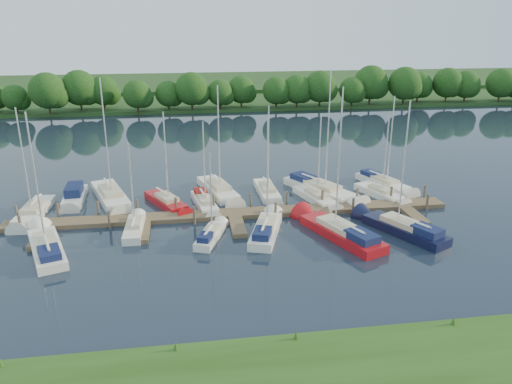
{
  "coord_description": "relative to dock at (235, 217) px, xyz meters",
  "views": [
    {
      "loc": [
        -4.24,
        -33.95,
        17.1
      ],
      "look_at": [
        2.03,
        8.0,
        2.2
      ],
      "focal_mm": 35.0,
      "sensor_mm": 36.0,
      "label": 1
    }
  ],
  "objects": [
    {
      "name": "ground",
      "position": [
        0.0,
        -7.31,
        -0.2
      ],
      "size": [
        260.0,
        260.0,
        0.0
      ],
      "primitive_type": "plane",
      "color": "#17212E",
      "rests_on": "ground"
    },
    {
      "name": "sailboat_n_0",
      "position": [
        -18.05,
        3.32,
        0.07
      ],
      "size": [
        2.32,
        8.14,
        10.32
      ],
      "rotation": [
        0.0,
        0.0,
        3.08
      ],
      "color": "white",
      "rests_on": "ground"
    },
    {
      "name": "sailboat_n_4",
      "position": [
        -2.49,
        3.46,
        0.12
      ],
      "size": [
        2.47,
        6.76,
        8.63
      ],
      "rotation": [
        0.0,
        0.0,
        3.3
      ],
      "color": "white",
      "rests_on": "ground"
    },
    {
      "name": "sailboat_n_10",
      "position": [
        16.8,
        6.7,
        0.11
      ],
      "size": [
        4.16,
        7.82,
        9.98
      ],
      "rotation": [
        0.0,
        0.0,
        3.51
      ],
      "color": "white",
      "rests_on": "ground"
    },
    {
      "name": "sailboat_s_5",
      "position": [
        13.51,
        -5.21,
        0.14
      ],
      "size": [
        5.52,
        8.64,
        11.5
      ],
      "rotation": [
        0.0,
        0.0,
        0.48
      ],
      "color": "black",
      "rests_on": "ground"
    },
    {
      "name": "distant_hill",
      "position": [
        0.0,
        92.69,
        0.5
      ],
      "size": [
        220.0,
        40.0,
        1.4
      ],
      "primitive_type": "cube",
      "color": "#2C4E22",
      "rests_on": "ground"
    },
    {
      "name": "sailboat_n_2",
      "position": [
        -11.52,
        6.52,
        0.08
      ],
      "size": [
        4.81,
        9.76,
        12.4
      ],
      "rotation": [
        0.0,
        0.0,
        3.46
      ],
      "color": "white",
      "rests_on": "ground"
    },
    {
      "name": "sailboat_n_9",
      "position": [
        15.16,
        3.59,
        0.07
      ],
      "size": [
        3.56,
        6.64,
        8.65
      ],
      "rotation": [
        0.0,
        0.0,
        3.52
      ],
      "color": "white",
      "rests_on": "ground"
    },
    {
      "name": "sailboat_n_6",
      "position": [
        3.99,
        5.8,
        0.07
      ],
      "size": [
        1.91,
        7.42,
        9.5
      ],
      "rotation": [
        0.0,
        0.0,
        3.17
      ],
      "color": "white",
      "rests_on": "ground"
    },
    {
      "name": "treeline",
      "position": [
        -0.29,
        54.79,
        3.99
      ],
      "size": [
        145.64,
        10.13,
        8.31
      ],
      "color": "#38281C",
      "rests_on": "ground"
    },
    {
      "name": "mooring_pilings",
      "position": [
        0.0,
        1.13,
        0.4
      ],
      "size": [
        38.24,
        2.84,
        2.0
      ],
      "color": "#473D33",
      "rests_on": "ground"
    },
    {
      "name": "sailboat_s_3",
      "position": [
        2.23,
        -3.76,
        0.13
      ],
      "size": [
        3.89,
        7.88,
        10.17
      ],
      "rotation": [
        0.0,
        0.0,
        -0.32
      ],
      "color": "white",
      "rests_on": "ground"
    },
    {
      "name": "sailboat_n_7",
      "position": [
        8.43,
        3.34,
        0.07
      ],
      "size": [
        3.24,
        7.07,
        9.02
      ],
      "rotation": [
        0.0,
        0.0,
        3.42
      ],
      "color": "white",
      "rests_on": "ground"
    },
    {
      "name": "sailboat_s_1",
      "position": [
        -8.64,
        -1.6,
        0.08
      ],
      "size": [
        1.58,
        6.09,
        8.02
      ],
      "rotation": [
        0.0,
        0.0,
        -0.03
      ],
      "color": "white",
      "rests_on": "ground"
    },
    {
      "name": "motorboat",
      "position": [
        -15.07,
        6.83,
        0.19
      ],
      "size": [
        2.11,
        6.46,
        1.98
      ],
      "rotation": [
        0.0,
        0.0,
        3.19
      ],
      "color": "white",
      "rests_on": "ground"
    },
    {
      "name": "dock",
      "position": [
        0.0,
        0.0,
        0.0
      ],
      "size": [
        40.0,
        6.0,
        0.4
      ],
      "color": "brown",
      "rests_on": "ground"
    },
    {
      "name": "sailboat_s_4",
      "position": [
        8.08,
        -5.04,
        0.14
      ],
      "size": [
        5.42,
        9.83,
        12.62
      ],
      "rotation": [
        0.0,
        0.0,
        0.39
      ],
      "color": "#A80F16",
      "rests_on": "ground"
    },
    {
      "name": "sailboat_n_5",
      "position": [
        -0.85,
        6.81,
        0.08
      ],
      "size": [
        4.01,
        9.03,
        11.46
      ],
      "rotation": [
        0.0,
        0.0,
        3.4
      ],
      "color": "white",
      "rests_on": "ground"
    },
    {
      "name": "sailboat_s_2",
      "position": [
        -2.39,
        -4.07,
        0.12
      ],
      "size": [
        2.95,
        5.69,
        7.49
      ],
      "rotation": [
        0.0,
        0.0,
        -0.35
      ],
      "color": "white",
      "rests_on": "ground"
    },
    {
      "name": "sailboat_n_8",
      "position": [
        9.61,
        5.46,
        0.13
      ],
      "size": [
        6.44,
        9.84,
        12.91
      ],
      "rotation": [
        0.0,
        0.0,
        3.64
      ],
      "color": "white",
      "rests_on": "ground"
    },
    {
      "name": "sailboat_n_3",
      "position": [
        -6.02,
        4.13,
        0.07
      ],
      "size": [
        4.47,
        7.14,
        9.49
      ],
      "rotation": [
        0.0,
        0.0,
        3.61
      ],
      "color": "#A80F16",
      "rests_on": "ground"
    },
    {
      "name": "far_shore",
      "position": [
        0.0,
        67.69,
        0.1
      ],
      "size": [
        180.0,
        30.0,
        0.6
      ],
      "primitive_type": "cube",
      "color": "#1E3D17",
      "rests_on": "ground"
    },
    {
      "name": "sailboat_s_0",
      "position": [
        -15.09,
        -4.41,
        0.12
      ],
      "size": [
        4.49,
        8.8,
        11.14
      ],
      "rotation": [
        0.0,
        0.0,
        0.34
      ],
      "color": "white",
      "rests_on": "ground"
    }
  ]
}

